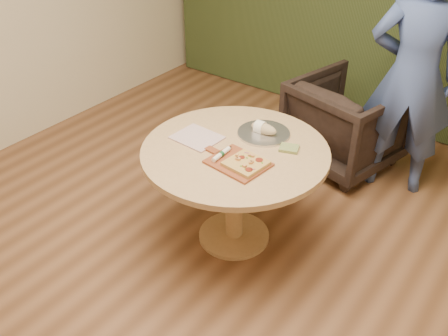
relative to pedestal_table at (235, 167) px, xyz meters
name	(u,v)px	position (x,y,z in m)	size (l,w,h in m)	color
room_shell	(177,89)	(0.06, -0.59, 0.79)	(5.04, 6.04, 2.84)	brown
pedestal_table	(235,167)	(0.00, 0.00, 0.00)	(1.22, 1.22, 0.75)	tan
pizza_paddle	(237,163)	(0.11, -0.14, 0.15)	(0.46, 0.32, 0.01)	brown
flatbread_pizza	(246,163)	(0.18, -0.13, 0.17)	(0.24, 0.24, 0.04)	tan
cutlery_roll	(221,154)	(0.00, -0.14, 0.17)	(0.04, 0.20, 0.03)	white
newspaper	(197,138)	(-0.28, -0.04, 0.15)	(0.30, 0.25, 0.01)	white
serving_tray	(264,133)	(0.04, 0.27, 0.15)	(0.36, 0.36, 0.02)	silver
bread_roll	(263,128)	(0.04, 0.27, 0.18)	(0.19, 0.09, 0.09)	tan
green_packet	(289,148)	(0.28, 0.20, 0.15)	(0.12, 0.10, 0.02)	#5F6D31
armchair	(347,119)	(0.18, 1.40, -0.19)	(0.82, 0.77, 0.84)	black
person_standing	(413,77)	(0.65, 1.35, 0.34)	(0.69, 0.45, 1.89)	#3C4F87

